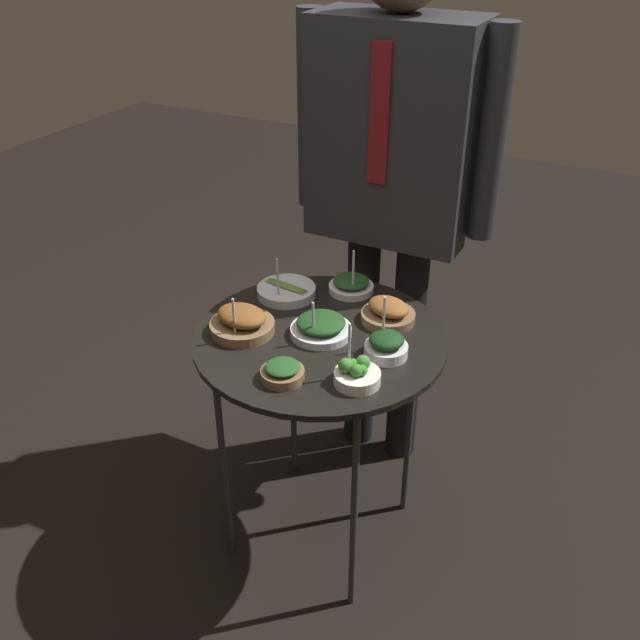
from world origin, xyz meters
name	(u,v)px	position (x,y,z in m)	size (l,w,h in m)	color
ground_plane	(320,528)	(0.00, 0.00, 0.00)	(8.00, 8.00, 0.00)	black
serving_cart	(320,352)	(0.00, 0.00, 0.70)	(0.70, 0.70, 0.75)	black
bowl_spinach_near_rim	(322,327)	(0.00, 0.01, 0.78)	(0.17, 0.17, 0.13)	silver
bowl_asparagus_front_left	(286,291)	(-0.19, 0.15, 0.77)	(0.18, 0.18, 0.14)	silver
bowl_spinach_mid_left	(282,372)	(0.01, -0.22, 0.77)	(0.11, 0.11, 0.05)	brown
bowl_roast_front_right	(388,312)	(0.14, 0.16, 0.78)	(0.15, 0.15, 0.07)	brown
bowl_roast_far_rim	(242,322)	(-0.20, -0.08, 0.78)	(0.18, 0.18, 0.13)	brown
bowl_spinach_back_left	(386,346)	(0.20, -0.01, 0.78)	(0.12, 0.12, 0.16)	silver
bowl_spinach_front_center	(351,285)	(-0.03, 0.27, 0.77)	(0.14, 0.14, 0.15)	white
bowl_broccoli_mid_right	(357,374)	(0.18, -0.15, 0.78)	(0.12, 0.12, 0.16)	silver
waiter_figure	(394,159)	(0.00, 0.48, 1.11)	(0.64, 0.24, 1.75)	black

